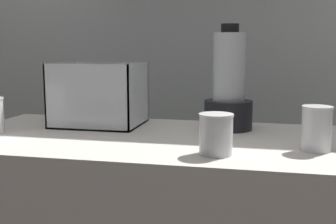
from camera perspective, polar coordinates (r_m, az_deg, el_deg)
name	(u,v)px	position (r m, az deg, el deg)	size (l,w,h in m)	color
back_wall_unit	(202,30)	(2.08, 4.59, 11.00)	(2.60, 0.24, 2.50)	silver
carrot_display_bin	(100,105)	(1.57, -9.08, 0.95)	(0.31, 0.25, 0.23)	white
blender_pitcher	(229,90)	(1.48, 8.16, 2.95)	(0.17, 0.17, 0.36)	black
juice_cup_pomegranate_middle	(216,137)	(1.13, 6.46, -3.36)	(0.09, 0.09, 0.11)	white
juice_cup_orange_right	(316,130)	(1.23, 19.33, -2.35)	(0.08, 0.08, 0.12)	white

